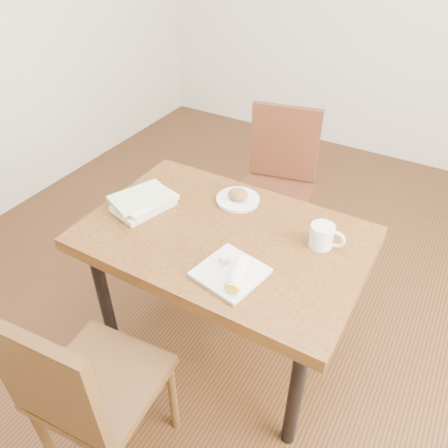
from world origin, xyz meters
The scene contains 9 objects.
ground centered at (0.00, 0.00, -0.01)m, with size 4.00×5.00×0.01m, color #472814.
room_walls centered at (0.00, 0.00, 1.63)m, with size 4.02×5.02×2.80m.
table centered at (0.00, 0.00, 0.66)m, with size 1.19×0.79×0.75m.
chair_near centered at (-0.12, -0.77, 0.55)m, with size 0.45×0.45×0.95m.
chair_far centered at (-0.11, 0.83, 0.55)m, with size 0.50×0.50×0.95m.
plate_scone centered at (-0.06, 0.24, 0.77)m, with size 0.20×0.20×0.06m.
coffee_mug centered at (0.39, 0.13, 0.80)m, with size 0.15×0.10×0.10m.
plate_burrito centered at (0.16, -0.21, 0.77)m, with size 0.27×0.27×0.08m.
book_stack centered at (-0.41, -0.02, 0.78)m, with size 0.26×0.31×0.07m.
Camera 1 is at (0.73, -1.25, 1.92)m, focal length 35.00 mm.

